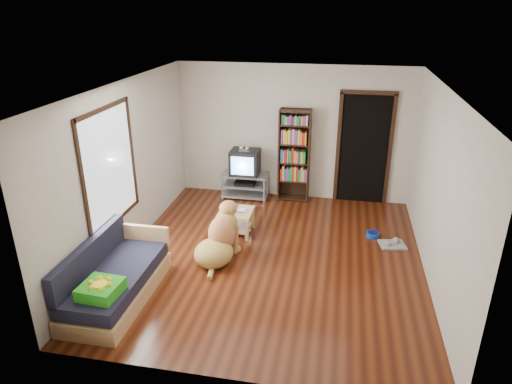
% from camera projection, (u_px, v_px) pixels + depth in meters
% --- Properties ---
extents(ground, '(5.00, 5.00, 0.00)m').
position_uv_depth(ground, '(272.00, 258.00, 7.00)').
color(ground, '#54230E').
rests_on(ground, ground).
extents(ceiling, '(5.00, 5.00, 0.00)m').
position_uv_depth(ceiling, '(274.00, 87.00, 6.00)').
color(ceiling, white).
rests_on(ceiling, ground).
extents(wall_back, '(4.50, 0.00, 4.50)m').
position_uv_depth(wall_back, '(293.00, 133.00, 8.77)').
color(wall_back, beige).
rests_on(wall_back, ground).
extents(wall_front, '(4.50, 0.00, 4.50)m').
position_uv_depth(wall_front, '(231.00, 273.00, 4.24)').
color(wall_front, beige).
rests_on(wall_front, ground).
extents(wall_left, '(0.00, 5.00, 5.00)m').
position_uv_depth(wall_left, '(126.00, 169.00, 6.90)').
color(wall_left, beige).
rests_on(wall_left, ground).
extents(wall_right, '(0.00, 5.00, 5.00)m').
position_uv_depth(wall_right, '(439.00, 190.00, 6.11)').
color(wall_right, beige).
rests_on(wall_right, ground).
extents(green_cushion, '(0.47, 0.47, 0.15)m').
position_uv_depth(green_cushion, '(101.00, 289.00, 5.39)').
color(green_cushion, '#229C1C').
rests_on(green_cushion, sofa).
extents(laptop, '(0.35, 0.24, 0.03)m').
position_uv_depth(laptop, '(236.00, 211.00, 7.59)').
color(laptop, silver).
rests_on(laptop, coffee_table).
extents(dog_bowl, '(0.22, 0.22, 0.08)m').
position_uv_depth(dog_bowl, '(373.00, 235.00, 7.62)').
color(dog_bowl, navy).
rests_on(dog_bowl, ground).
extents(grey_rag, '(0.46, 0.39, 0.03)m').
position_uv_depth(grey_rag, '(392.00, 245.00, 7.35)').
color(grey_rag, gray).
rests_on(grey_rag, ground).
extents(window, '(0.03, 1.46, 1.70)m').
position_uv_depth(window, '(110.00, 167.00, 6.36)').
color(window, white).
rests_on(window, wall_left).
extents(doorway, '(1.03, 0.05, 2.19)m').
position_uv_depth(doorway, '(364.00, 146.00, 8.59)').
color(doorway, black).
rests_on(doorway, wall_back).
extents(tv_stand, '(0.90, 0.45, 0.50)m').
position_uv_depth(tv_stand, '(245.00, 184.00, 9.10)').
color(tv_stand, '#99999E').
rests_on(tv_stand, ground).
extents(crt_tv, '(0.55, 0.52, 0.58)m').
position_uv_depth(crt_tv, '(245.00, 161.00, 8.93)').
color(crt_tv, black).
rests_on(crt_tv, tv_stand).
extents(bookshelf, '(0.60, 0.30, 1.80)m').
position_uv_depth(bookshelf, '(294.00, 151.00, 8.73)').
color(bookshelf, black).
rests_on(bookshelf, ground).
extents(sofa, '(0.80, 1.80, 0.80)m').
position_uv_depth(sofa, '(115.00, 280.00, 5.98)').
color(sofa, tan).
rests_on(sofa, ground).
extents(coffee_table, '(0.55, 0.55, 0.40)m').
position_uv_depth(coffee_table, '(236.00, 217.00, 7.67)').
color(coffee_table, tan).
rests_on(coffee_table, ground).
extents(dog, '(0.75, 1.10, 0.91)m').
position_uv_depth(dog, '(220.00, 239.00, 6.85)').
color(dog, tan).
rests_on(dog, ground).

